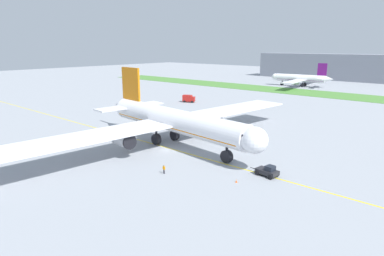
% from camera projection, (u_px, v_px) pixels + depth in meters
% --- Properties ---
extents(ground_plane, '(600.00, 600.00, 0.00)m').
position_uv_depth(ground_plane, '(167.00, 150.00, 77.28)').
color(ground_plane, '#9399A0').
rests_on(ground_plane, ground).
extents(apron_taxi_line, '(280.00, 0.36, 0.01)m').
position_uv_depth(apron_taxi_line, '(171.00, 149.00, 78.33)').
color(apron_taxi_line, yellow).
rests_on(apron_taxi_line, ground).
extents(grass_median_strip, '(320.00, 24.00, 0.10)m').
position_uv_depth(grass_median_strip, '(337.00, 95.00, 162.50)').
color(grass_median_strip, '#4C8438').
rests_on(grass_median_strip, ground).
extents(airliner_foreground, '(53.95, 85.80, 17.90)m').
position_uv_depth(airliner_foreground, '(172.00, 120.00, 80.45)').
color(airliner_foreground, white).
rests_on(airliner_foreground, ground).
extents(pushback_tug, '(6.01, 2.92, 2.14)m').
position_uv_depth(pushback_tug, '(268.00, 171.00, 61.86)').
color(pushback_tug, '#26262B').
rests_on(pushback_tug, ground).
extents(ground_crew_wingwalker_port, '(0.59, 0.30, 1.70)m').
position_uv_depth(ground_crew_wingwalker_port, '(164.00, 168.00, 63.04)').
color(ground_crew_wingwalker_port, black).
rests_on(ground_crew_wingwalker_port, ground).
extents(ground_crew_marshaller_front, '(0.56, 0.44, 1.76)m').
position_uv_depth(ground_crew_marshaller_front, '(129.00, 134.00, 87.01)').
color(ground_crew_marshaller_front, black).
rests_on(ground_crew_marshaller_front, ground).
extents(traffic_cone_near_nose, '(0.36, 0.36, 0.58)m').
position_uv_depth(traffic_cone_near_nose, '(236.00, 181.00, 59.18)').
color(traffic_cone_near_nose, '#F2590C').
rests_on(traffic_cone_near_nose, ground).
extents(traffic_cone_port_wing, '(0.36, 0.36, 0.58)m').
position_uv_depth(traffic_cone_port_wing, '(75.00, 137.00, 87.62)').
color(traffic_cone_port_wing, '#F2590C').
rests_on(traffic_cone_port_wing, ground).
extents(service_truck_fuel_bowser, '(5.62, 4.29, 3.08)m').
position_uv_depth(service_truck_fuel_bowser, '(189.00, 98.00, 142.80)').
color(service_truck_fuel_bowser, '#B21E19').
rests_on(service_truck_fuel_bowser, ground).
extents(parked_airliner_far_left, '(36.35, 56.47, 13.96)m').
position_uv_depth(parked_airliner_far_left, '(301.00, 78.00, 197.43)').
color(parked_airliner_far_left, white).
rests_on(parked_airliner_far_left, ground).
extents(terminal_building, '(128.09, 20.00, 18.00)m').
position_uv_depth(terminal_building, '(349.00, 67.00, 231.68)').
color(terminal_building, gray).
rests_on(terminal_building, ground).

